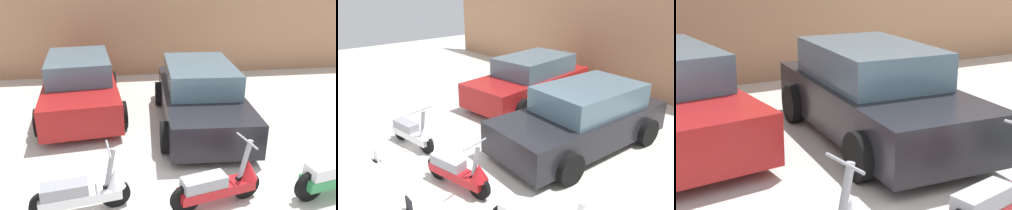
% 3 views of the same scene
% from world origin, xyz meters
% --- Properties ---
extents(ground_plane, '(28.00, 28.00, 0.00)m').
position_xyz_m(ground_plane, '(0.00, 0.00, 0.00)').
color(ground_plane, silver).
extents(wall_back, '(19.60, 0.12, 3.41)m').
position_xyz_m(wall_back, '(0.00, 7.61, 1.71)').
color(wall_back, tan).
rests_on(wall_back, ground_plane).
extents(scooter_front_left, '(1.41, 0.54, 0.99)m').
position_xyz_m(scooter_front_left, '(-1.62, 0.71, 0.35)').
color(scooter_front_left, black).
rests_on(scooter_front_left, ground_plane).
extents(scooter_front_right, '(1.43, 0.62, 1.01)m').
position_xyz_m(scooter_front_right, '(0.34, 0.61, 0.36)').
color(scooter_front_right, black).
rests_on(scooter_front_right, ground_plane).
extents(car_rear_left, '(2.25, 4.13, 1.35)m').
position_xyz_m(car_rear_left, '(-2.08, 4.68, 0.65)').
color(car_rear_left, maroon).
rests_on(car_rear_left, ground_plane).
extents(car_rear_center, '(2.12, 4.08, 1.35)m').
position_xyz_m(car_rear_center, '(0.69, 3.53, 0.65)').
color(car_rear_center, black).
rests_on(car_rear_center, ground_plane).
extents(placard_near_left_scooter, '(0.20, 0.13, 0.26)m').
position_xyz_m(placard_near_left_scooter, '(-1.55, -0.16, 0.11)').
color(placard_near_left_scooter, black).
rests_on(placard_near_left_scooter, ground_plane).
extents(placard_near_right_scooter, '(0.20, 0.12, 0.26)m').
position_xyz_m(placard_near_right_scooter, '(0.34, -0.34, 0.11)').
color(placard_near_right_scooter, black).
rests_on(placard_near_right_scooter, ground_plane).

